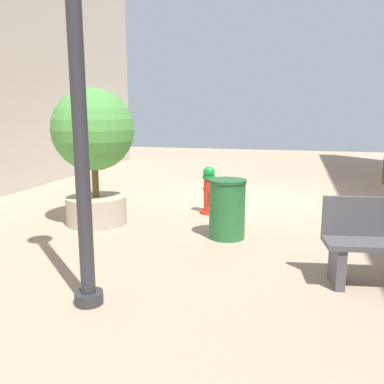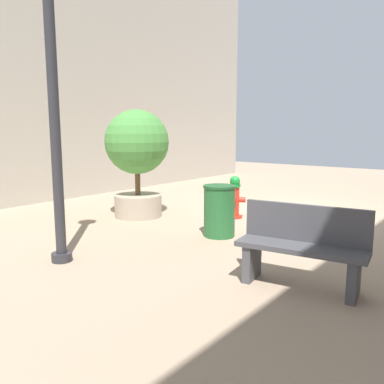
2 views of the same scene
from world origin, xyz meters
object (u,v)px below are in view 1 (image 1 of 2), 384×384
object	(u,v)px
fire_hydrant	(209,190)
planter_tree	(94,143)
street_lamp	(74,5)
trash_bin	(227,209)

from	to	relation	value
fire_hydrant	planter_tree	distance (m)	2.23
street_lamp	planter_tree	bearing A→B (deg)	-64.55
street_lamp	trash_bin	world-z (taller)	street_lamp
trash_bin	planter_tree	bearing A→B (deg)	-6.15
fire_hydrant	trash_bin	size ratio (longest dim) A/B	0.99
street_lamp	fire_hydrant	bearing A→B (deg)	-95.93
fire_hydrant	trash_bin	xyz separation A→B (m)	(-0.56, 1.39, 0.00)
fire_hydrant	street_lamp	distance (m)	4.51
fire_hydrant	planter_tree	bearing A→B (deg)	34.34
planter_tree	trash_bin	bearing A→B (deg)	173.85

